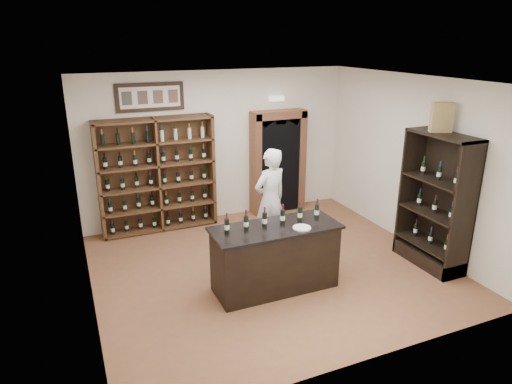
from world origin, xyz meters
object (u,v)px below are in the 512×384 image
wine_crate (442,117)px  counter_bottle_0 (227,226)px  wine_shelf (157,175)px  side_cabinet (434,221)px  tasting_counter (275,258)px  shopkeeper (270,200)px

wine_crate → counter_bottle_0: bearing=-159.9°
wine_shelf → wine_crate: (3.81, -3.12, 1.33)m
wine_shelf → side_cabinet: same height
wine_shelf → tasting_counter: (1.10, -2.93, -0.61)m
wine_shelf → tasting_counter: size_ratio=1.17×
wine_shelf → counter_bottle_0: size_ratio=7.33×
tasting_counter → counter_bottle_0: size_ratio=6.27×
side_cabinet → shopkeeper: side_cabinet is taller
wine_shelf → wine_crate: wine_crate is taller
tasting_counter → shopkeeper: shopkeeper is taller
tasting_counter → wine_crate: (2.71, -0.18, 1.93)m
counter_bottle_0 → wine_crate: wine_crate is taller
wine_shelf → side_cabinet: size_ratio=1.00×
shopkeeper → side_cabinet: bearing=128.3°
tasting_counter → side_cabinet: bearing=-6.3°
side_cabinet → wine_shelf: bearing=139.8°
wine_shelf → tasting_counter: bearing=-69.4°
counter_bottle_0 → wine_shelf: bearing=97.6°
wine_shelf → shopkeeper: wine_shelf is taller
wine_crate → side_cabinet: bearing=-57.3°
wine_crate → tasting_counter: bearing=-159.5°
wine_shelf → shopkeeper: bearing=-45.7°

